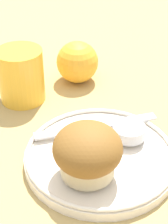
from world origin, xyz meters
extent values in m
plane|color=tan|center=(0.00, 0.00, 0.00)|extent=(3.00, 3.00, 0.00)
cylinder|color=silver|center=(0.01, -0.03, 0.01)|extent=(0.21, 0.21, 0.01)
torus|color=silver|center=(0.01, -0.03, 0.02)|extent=(0.21, 0.21, 0.01)
cylinder|color=beige|center=(-0.02, -0.06, 0.04)|extent=(0.07, 0.07, 0.03)
ellipsoid|color=brown|center=(-0.02, -0.06, 0.06)|extent=(0.09, 0.09, 0.06)
cylinder|color=silver|center=(0.06, -0.01, 0.03)|extent=(0.05, 0.05, 0.02)
cylinder|color=beige|center=(0.06, -0.01, 0.03)|extent=(0.04, 0.04, 0.00)
sphere|color=#B7192D|center=(0.01, 0.01, 0.03)|extent=(0.01, 0.01, 0.01)
sphere|color=#B7192D|center=(0.02, 0.01, 0.03)|extent=(0.01, 0.01, 0.01)
cube|color=silver|center=(0.03, 0.03, 0.02)|extent=(0.19, 0.02, 0.00)
sphere|color=#F4A82D|center=(0.05, 0.20, 0.04)|extent=(0.08, 0.08, 0.08)
cylinder|color=gold|center=(-0.06, 0.17, 0.05)|extent=(0.08, 0.08, 0.09)
camera|label=1|loc=(-0.13, -0.39, 0.36)|focal=60.00mm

